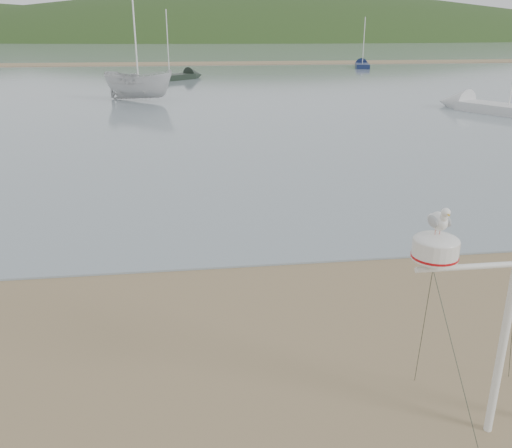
{
  "coord_description": "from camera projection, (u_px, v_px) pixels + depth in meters",
  "views": [
    {
      "loc": [
        1.74,
        -6.1,
        4.65
      ],
      "look_at": [
        2.7,
        1.0,
        2.04
      ],
      "focal_mm": 38.0,
      "sensor_mm": 36.0,
      "label": 1
    }
  ],
  "objects": [
    {
      "name": "sailboat_white_near",
      "position": [
        476.0,
        106.0,
        31.95
      ],
      "size": [
        5.03,
        7.47,
        7.41
      ],
      "color": "silver",
      "rests_on": "ground"
    },
    {
      "name": "boat_white",
      "position": [
        137.0,
        60.0,
        35.32
      ],
      "size": [
        2.73,
        2.71,
        5.22
      ],
      "primitive_type": "imported",
      "rotation": [
        0.0,
        0.0,
        1.05
      ],
      "color": "silver",
      "rests_on": "water"
    },
    {
      "name": "mast_rig",
      "position": [
        499.0,
        353.0,
        6.21
      ],
      "size": [
        2.09,
        2.23,
        4.71
      ],
      "color": "white",
      "rests_on": "ground"
    },
    {
      "name": "sailboat_blue_far",
      "position": [
        362.0,
        65.0,
        66.79
      ],
      "size": [
        3.11,
        6.45,
        6.26
      ],
      "color": "#121D41",
      "rests_on": "ground"
    },
    {
      "name": "hill_ridge",
      "position": [
        220.0,
        87.0,
        234.95
      ],
      "size": [
        620.0,
        180.0,
        80.0
      ],
      "color": "#1E3415",
      "rests_on": "ground"
    },
    {
      "name": "water",
      "position": [
        172.0,
        48.0,
        129.96
      ],
      "size": [
        560.0,
        256.0,
        0.04
      ],
      "primitive_type": "cube",
      "color": "gray",
      "rests_on": "ground"
    },
    {
      "name": "ground",
      "position": [
        61.0,
        407.0,
        7.05
      ],
      "size": [
        560.0,
        560.0,
        0.0
      ],
      "primitive_type": "plane",
      "color": "olive",
      "rests_on": "ground"
    },
    {
      "name": "far_cottages",
      "position": [
        182.0,
        29.0,
        188.57
      ],
      "size": [
        294.4,
        6.3,
        8.0
      ],
      "color": "silver",
      "rests_on": "ground"
    },
    {
      "name": "sandbar",
      "position": [
        167.0,
        64.0,
        72.21
      ],
      "size": [
        560.0,
        7.0,
        0.07
      ],
      "primitive_type": "cube",
      "color": "olive",
      "rests_on": "water"
    },
    {
      "name": "sailboat_dark_mid",
      "position": [
        183.0,
        76.0,
        51.06
      ],
      "size": [
        6.08,
        5.71,
        6.69
      ],
      "color": "black",
      "rests_on": "ground"
    }
  ]
}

